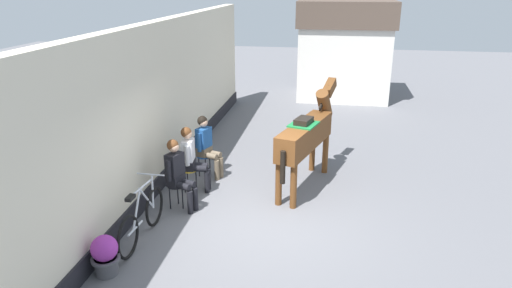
{
  "coord_description": "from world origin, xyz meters",
  "views": [
    {
      "loc": [
        1.07,
        -7.41,
        4.18
      ],
      "look_at": [
        -0.4,
        1.2,
        1.05
      ],
      "focal_mm": 32.26,
      "sensor_mm": 36.0,
      "label": 1
    }
  ],
  "objects_px": {
    "saddled_horse_center": "(307,134)",
    "seated_visitor_middle": "(191,156)",
    "leaning_bicycle": "(142,219)",
    "flower_planter_near": "(105,254)",
    "seated_visitor_far": "(206,143)",
    "spare_stool_white": "(294,138)",
    "seated_visitor_near": "(178,171)"
  },
  "relations": [
    {
      "from": "seated_visitor_near",
      "to": "spare_stool_white",
      "type": "distance_m",
      "value": 3.89
    },
    {
      "from": "seated_visitor_far",
      "to": "flower_planter_near",
      "type": "height_order",
      "value": "seated_visitor_far"
    },
    {
      "from": "spare_stool_white",
      "to": "seated_visitor_far",
      "type": "bearing_deg",
      "value": -134.94
    },
    {
      "from": "leaning_bicycle",
      "to": "seated_visitor_far",
      "type": "bearing_deg",
      "value": 82.83
    },
    {
      "from": "saddled_horse_center",
      "to": "leaning_bicycle",
      "type": "height_order",
      "value": "saddled_horse_center"
    },
    {
      "from": "seated_visitor_far",
      "to": "spare_stool_white",
      "type": "xyz_separation_m",
      "value": [
        1.78,
        1.78,
        -0.38
      ]
    },
    {
      "from": "seated_visitor_far",
      "to": "spare_stool_white",
      "type": "bearing_deg",
      "value": 45.06
    },
    {
      "from": "saddled_horse_center",
      "to": "seated_visitor_far",
      "type": "bearing_deg",
      "value": 176.59
    },
    {
      "from": "seated_visitor_middle",
      "to": "flower_planter_near",
      "type": "xyz_separation_m",
      "value": [
        -0.42,
        -3.03,
        -0.44
      ]
    },
    {
      "from": "seated_visitor_middle",
      "to": "spare_stool_white",
      "type": "relative_size",
      "value": 3.02
    },
    {
      "from": "seated_visitor_near",
      "to": "leaning_bicycle",
      "type": "bearing_deg",
      "value": -101.35
    },
    {
      "from": "saddled_horse_center",
      "to": "spare_stool_white",
      "type": "xyz_separation_m",
      "value": [
        -0.44,
        1.91,
        -0.76
      ]
    },
    {
      "from": "seated_visitor_far",
      "to": "seated_visitor_middle",
      "type": "bearing_deg",
      "value": -96.85
    },
    {
      "from": "seated_visitor_far",
      "to": "seated_visitor_near",
      "type": "bearing_deg",
      "value": -93.99
    },
    {
      "from": "saddled_horse_center",
      "to": "seated_visitor_middle",
      "type": "bearing_deg",
      "value": -163.95
    },
    {
      "from": "flower_planter_near",
      "to": "leaning_bicycle",
      "type": "xyz_separation_m",
      "value": [
        0.16,
        1.01,
        0.06
      ]
    },
    {
      "from": "saddled_horse_center",
      "to": "leaning_bicycle",
      "type": "distance_m",
      "value": 3.79
    },
    {
      "from": "seated_visitor_far",
      "to": "leaning_bicycle",
      "type": "relative_size",
      "value": 0.79
    },
    {
      "from": "saddled_horse_center",
      "to": "flower_planter_near",
      "type": "xyz_separation_m",
      "value": [
        -2.72,
        -3.69,
        -0.82
      ]
    },
    {
      "from": "seated_visitor_far",
      "to": "flower_planter_near",
      "type": "distance_m",
      "value": 3.88
    },
    {
      "from": "seated_visitor_near",
      "to": "flower_planter_near",
      "type": "xyz_separation_m",
      "value": [
        -0.4,
        -2.22,
        -0.44
      ]
    },
    {
      "from": "seated_visitor_far",
      "to": "leaning_bicycle",
      "type": "xyz_separation_m",
      "value": [
        -0.35,
        -2.81,
        -0.38
      ]
    },
    {
      "from": "seated_visitor_far",
      "to": "spare_stool_white",
      "type": "height_order",
      "value": "seated_visitor_far"
    },
    {
      "from": "seated_visitor_near",
      "to": "spare_stool_white",
      "type": "xyz_separation_m",
      "value": [
        1.89,
        3.38,
        -0.38
      ]
    },
    {
      "from": "leaning_bicycle",
      "to": "spare_stool_white",
      "type": "height_order",
      "value": "leaning_bicycle"
    },
    {
      "from": "seated_visitor_middle",
      "to": "seated_visitor_far",
      "type": "bearing_deg",
      "value": 83.15
    },
    {
      "from": "seated_visitor_far",
      "to": "spare_stool_white",
      "type": "distance_m",
      "value": 2.54
    },
    {
      "from": "leaning_bicycle",
      "to": "saddled_horse_center",
      "type": "bearing_deg",
      "value": 46.22
    },
    {
      "from": "seated_visitor_near",
      "to": "seated_visitor_middle",
      "type": "height_order",
      "value": "same"
    },
    {
      "from": "seated_visitor_near",
      "to": "flower_planter_near",
      "type": "relative_size",
      "value": 2.17
    },
    {
      "from": "flower_planter_near",
      "to": "spare_stool_white",
      "type": "bearing_deg",
      "value": 67.79
    },
    {
      "from": "flower_planter_near",
      "to": "seated_visitor_near",
      "type": "bearing_deg",
      "value": 79.78
    }
  ]
}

